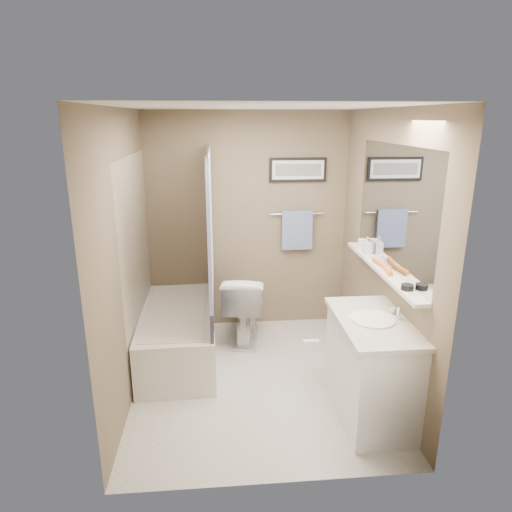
{
  "coord_description": "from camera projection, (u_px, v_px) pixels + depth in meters",
  "views": [
    {
      "loc": [
        -0.34,
        -3.68,
        2.32
      ],
      "look_at": [
        0.0,
        0.15,
        1.15
      ],
      "focal_mm": 32.0,
      "sensor_mm": 36.0,
      "label": 1
    }
  ],
  "objects": [
    {
      "name": "ground",
      "position": [
        257.0,
        380.0,
        4.21
      ],
      "size": [
        2.5,
        2.5,
        0.0
      ],
      "primitive_type": "plane",
      "color": "beige",
      "rests_on": "ground"
    },
    {
      "name": "ceiling",
      "position": [
        258.0,
        109.0,
        3.52
      ],
      "size": [
        2.2,
        2.5,
        0.04
      ],
      "primitive_type": "cube",
      "color": "white",
      "rests_on": "wall_back"
    },
    {
      "name": "wall_back",
      "position": [
        247.0,
        223.0,
        5.03
      ],
      "size": [
        2.2,
        0.04,
        2.4
      ],
      "primitive_type": "cube",
      "color": "brown",
      "rests_on": "ground"
    },
    {
      "name": "wall_front",
      "position": [
        277.0,
        316.0,
        2.69
      ],
      "size": [
        2.2,
        0.04,
        2.4
      ],
      "primitive_type": "cube",
      "color": "brown",
      "rests_on": "ground"
    },
    {
      "name": "wall_left",
      "position": [
        128.0,
        259.0,
        3.77
      ],
      "size": [
        0.04,
        2.5,
        2.4
      ],
      "primitive_type": "cube",
      "color": "brown",
      "rests_on": "ground"
    },
    {
      "name": "wall_right",
      "position": [
        381.0,
        252.0,
        3.95
      ],
      "size": [
        0.04,
        2.5,
        2.4
      ],
      "primitive_type": "cube",
      "color": "brown",
      "rests_on": "ground"
    },
    {
      "name": "tile_surround",
      "position": [
        138.0,
        263.0,
        4.3
      ],
      "size": [
        0.02,
        1.55,
        2.0
      ],
      "primitive_type": "cube",
      "color": "tan",
      "rests_on": "wall_left"
    },
    {
      "name": "curtain_rod",
      "position": [
        208.0,
        149.0,
        4.05
      ],
      "size": [
        0.02,
        1.55,
        0.02
      ],
      "primitive_type": "cylinder",
      "rotation": [
        1.57,
        0.0,
        0.0
      ],
      "color": "silver",
      "rests_on": "wall_left"
    },
    {
      "name": "curtain_upper",
      "position": [
        210.0,
        221.0,
        4.24
      ],
      "size": [
        0.03,
        1.45,
        1.28
      ],
      "primitive_type": "cube",
      "color": "white",
      "rests_on": "curtain_rod"
    },
    {
      "name": "curtain_lower",
      "position": [
        212.0,
        302.0,
        4.48
      ],
      "size": [
        0.03,
        1.45,
        0.36
      ],
      "primitive_type": "cube",
      "color": "#242644",
      "rests_on": "curtain_rod"
    },
    {
      "name": "mirror",
      "position": [
        393.0,
        208.0,
        3.69
      ],
      "size": [
        0.02,
        1.6,
        1.0
      ],
      "primitive_type": "cube",
      "color": "silver",
      "rests_on": "wall_right"
    },
    {
      "name": "shelf",
      "position": [
        382.0,
        269.0,
        3.83
      ],
      "size": [
        0.12,
        1.6,
        0.03
      ],
      "primitive_type": "cube",
      "color": "silver",
      "rests_on": "wall_right"
    },
    {
      "name": "towel_bar",
      "position": [
        297.0,
        214.0,
        5.03
      ],
      "size": [
        0.6,
        0.02,
        0.02
      ],
      "primitive_type": "cylinder",
      "rotation": [
        0.0,
        1.57,
        0.0
      ],
      "color": "silver",
      "rests_on": "wall_back"
    },
    {
      "name": "towel",
      "position": [
        297.0,
        230.0,
        5.07
      ],
      "size": [
        0.34,
        0.05,
        0.44
      ],
      "primitive_type": "cube",
      "color": "#93ABD6",
      "rests_on": "towel_bar"
    },
    {
      "name": "art_frame",
      "position": [
        298.0,
        170.0,
        4.91
      ],
      "size": [
        0.62,
        0.02,
        0.26
      ],
      "primitive_type": "cube",
      "color": "black",
      "rests_on": "wall_back"
    },
    {
      "name": "art_mat",
      "position": [
        298.0,
        170.0,
        4.9
      ],
      "size": [
        0.56,
        0.0,
        0.2
      ],
      "primitive_type": "cube",
      "color": "white",
      "rests_on": "art_frame"
    },
    {
      "name": "art_image",
      "position": [
        298.0,
        170.0,
        4.89
      ],
      "size": [
        0.5,
        0.0,
        0.13
      ],
      "primitive_type": "cube",
      "color": "#595959",
      "rests_on": "art_mat"
    },
    {
      "name": "door",
      "position": [
        366.0,
        343.0,
        2.78
      ],
      "size": [
        0.8,
        0.02,
        2.0
      ],
      "primitive_type": "cube",
      "color": "silver",
      "rests_on": "wall_front"
    },
    {
      "name": "door_handle",
      "position": [
        311.0,
        341.0,
        2.8
      ],
      "size": [
        0.1,
        0.02,
        0.02
      ],
      "primitive_type": "cylinder",
      "rotation": [
        0.0,
        1.57,
        0.0
      ],
      "color": "silver",
      "rests_on": "door"
    },
    {
      "name": "bathtub",
      "position": [
        178.0,
        334.0,
        4.54
      ],
      "size": [
        0.75,
        1.52,
        0.5
      ],
      "primitive_type": "cube",
      "rotation": [
        0.0,
        0.0,
        0.03
      ],
      "color": "silver",
      "rests_on": "ground"
    },
    {
      "name": "tub_rim",
      "position": [
        177.0,
        311.0,
        4.47
      ],
      "size": [
        0.56,
        1.36,
        0.02
      ],
      "primitive_type": "cube",
      "color": "beige",
      "rests_on": "bathtub"
    },
    {
      "name": "toilet",
      "position": [
        245.0,
        307.0,
        4.88
      ],
      "size": [
        0.53,
        0.8,
        0.76
      ],
      "primitive_type": "imported",
      "rotation": [
        0.0,
        0.0,
        2.99
      ],
      "color": "white",
      "rests_on": "ground"
    },
    {
      "name": "vanity",
      "position": [
        371.0,
        371.0,
        3.61
      ],
      "size": [
        0.52,
        0.91,
        0.8
      ],
      "primitive_type": "cube",
      "rotation": [
        0.0,
        0.0,
        0.02
      ],
      "color": "white",
      "rests_on": "ground"
    },
    {
      "name": "countertop",
      "position": [
        374.0,
        322.0,
        3.48
      ],
      "size": [
        0.54,
        0.96,
        0.04
      ],
      "primitive_type": "cube",
      "color": "beige",
      "rests_on": "vanity"
    },
    {
      "name": "sink_basin",
      "position": [
        373.0,
        319.0,
        3.48
      ],
      "size": [
        0.34,
        0.34,
        0.01
      ],
      "primitive_type": "cylinder",
      "color": "white",
      "rests_on": "countertop"
    },
    {
      "name": "faucet_spout",
      "position": [
        399.0,
        313.0,
        3.48
      ],
      "size": [
        0.02,
        0.02,
        0.1
      ],
      "primitive_type": "cylinder",
      "color": "white",
      "rests_on": "countertop"
    },
    {
      "name": "faucet_knob",
      "position": [
        393.0,
        310.0,
        3.58
      ],
      "size": [
        0.05,
        0.05,
        0.05
      ],
      "primitive_type": "sphere",
      "color": "silver",
      "rests_on": "countertop"
    },
    {
      "name": "candle_bowl_near",
      "position": [
        407.0,
        287.0,
        3.32
      ],
      "size": [
        0.09,
        0.09,
        0.04
      ],
      "primitive_type": "cylinder",
      "color": "black",
      "rests_on": "shelf"
    },
    {
      "name": "hair_brush_front",
      "position": [
        387.0,
        270.0,
        3.7
      ],
      "size": [
        0.07,
        0.22,
        0.04
      ],
      "primitive_type": "cylinder",
      "rotation": [
        1.57,
        0.0,
        -0.13
      ],
      "color": "orange",
      "rests_on": "shelf"
    },
    {
      "name": "hair_brush_back",
      "position": [
        380.0,
        263.0,
        3.87
      ],
      "size": [
        0.07,
        0.22,
        0.04
      ],
      "primitive_type": "cylinder",
      "rotation": [
        1.57,
        0.0,
        0.13
      ],
      "color": "orange",
      "rests_on": "shelf"
    },
    {
      "name": "pink_comb",
      "position": [
        374.0,
        259.0,
        4.02
      ],
      "size": [
        0.03,
        0.16,
        0.01
      ],
      "primitive_type": "cube",
      "rotation": [
        0.0,
        0.0,
        0.02
      ],
      "color": "pink",
      "rests_on": "shelf"
    },
    {
      "name": "glass_jar",
      "position": [
        362.0,
        244.0,
        4.33
      ],
      "size": [
        0.08,
        0.08,
        0.1
      ],
      "primitive_type": "cylinder",
      "color": "white",
      "rests_on": "shelf"
    },
    {
      "name": "soap_bottle",
      "position": [
        367.0,
        246.0,
        4.19
      ],
      "size": [
        0.07,
        0.08,
        0.16
      ],
      "primitive_type": "imported",
      "rotation": [
        0.0,
        0.0,
        0.07
      ],
      "color": "#999999",
      "rests_on": "shelf"
    }
  ]
}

